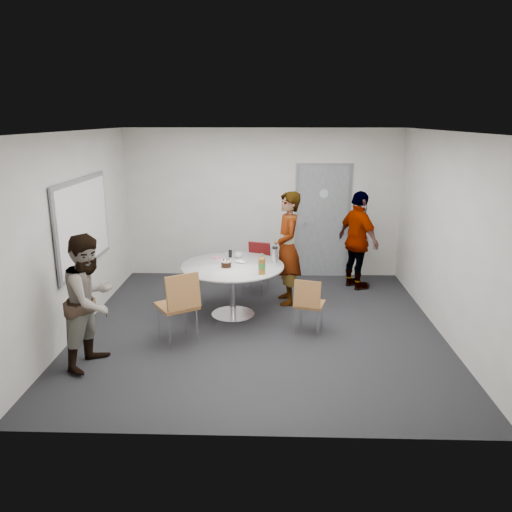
{
  "coord_description": "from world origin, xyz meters",
  "views": [
    {
      "loc": [
        0.15,
        -6.53,
        2.87
      ],
      "look_at": [
        -0.06,
        0.25,
        0.98
      ],
      "focal_mm": 35.0,
      "sensor_mm": 36.0,
      "label": 1
    }
  ],
  "objects_px": {
    "whiteboard": "(83,223)",
    "chair_near_right": "(309,301)",
    "table": "(234,272)",
    "chair_near_left": "(180,301)",
    "door": "(323,222)",
    "person_main": "(287,248)",
    "person_left": "(91,301)",
    "chair_far": "(257,262)",
    "person_right": "(358,241)"
  },
  "relations": [
    {
      "from": "chair_near_right",
      "to": "person_right",
      "type": "bearing_deg",
      "value": 79.75
    },
    {
      "from": "door",
      "to": "person_left",
      "type": "xyz_separation_m",
      "value": [
        -3.05,
        -3.6,
        -0.22
      ]
    },
    {
      "from": "person_left",
      "to": "whiteboard",
      "type": "bearing_deg",
      "value": 36.84
    },
    {
      "from": "whiteboard",
      "to": "chair_near_right",
      "type": "xyz_separation_m",
      "value": [
        3.13,
        -0.38,
        -0.97
      ]
    },
    {
      "from": "door",
      "to": "person_right",
      "type": "relative_size",
      "value": 1.25
    },
    {
      "from": "chair_far",
      "to": "person_main",
      "type": "height_order",
      "value": "person_main"
    },
    {
      "from": "person_right",
      "to": "person_left",
      "type": "bearing_deg",
      "value": 100.67
    },
    {
      "from": "door",
      "to": "person_main",
      "type": "height_order",
      "value": "door"
    },
    {
      "from": "chair_near_right",
      "to": "person_main",
      "type": "height_order",
      "value": "person_main"
    },
    {
      "from": "chair_far",
      "to": "person_left",
      "type": "xyz_separation_m",
      "value": [
        -1.88,
        -2.67,
        0.29
      ]
    },
    {
      "from": "person_right",
      "to": "table",
      "type": "bearing_deg",
      "value": 95.1
    },
    {
      "from": "whiteboard",
      "to": "chair_near_right",
      "type": "bearing_deg",
      "value": -6.93
    },
    {
      "from": "table",
      "to": "chair_near_right",
      "type": "distance_m",
      "value": 1.24
    },
    {
      "from": "door",
      "to": "table",
      "type": "xyz_separation_m",
      "value": [
        -1.48,
        -2.04,
        -0.35
      ]
    },
    {
      "from": "table",
      "to": "chair_near_right",
      "type": "height_order",
      "value": "table"
    },
    {
      "from": "whiteboard",
      "to": "table",
      "type": "relative_size",
      "value": 1.26
    },
    {
      "from": "whiteboard",
      "to": "chair_near_right",
      "type": "distance_m",
      "value": 3.3
    },
    {
      "from": "whiteboard",
      "to": "table",
      "type": "xyz_separation_m",
      "value": [
        2.08,
        0.24,
        -0.77
      ]
    },
    {
      "from": "chair_near_right",
      "to": "chair_far",
      "type": "xyz_separation_m",
      "value": [
        -0.74,
        1.73,
        0.03
      ]
    },
    {
      "from": "chair_near_left",
      "to": "person_left",
      "type": "distance_m",
      "value": 1.11
    },
    {
      "from": "door",
      "to": "whiteboard",
      "type": "xyz_separation_m",
      "value": [
        -3.56,
        -2.28,
        0.42
      ]
    },
    {
      "from": "table",
      "to": "person_left",
      "type": "bearing_deg",
      "value": -135.0
    },
    {
      "from": "whiteboard",
      "to": "person_main",
      "type": "relative_size",
      "value": 1.06
    },
    {
      "from": "door",
      "to": "person_left",
      "type": "relative_size",
      "value": 1.32
    },
    {
      "from": "chair_near_right",
      "to": "person_main",
      "type": "bearing_deg",
      "value": 118.13
    },
    {
      "from": "chair_near_left",
      "to": "person_main",
      "type": "distance_m",
      "value": 2.16
    },
    {
      "from": "table",
      "to": "person_main",
      "type": "height_order",
      "value": "person_main"
    },
    {
      "from": "chair_far",
      "to": "whiteboard",
      "type": "bearing_deg",
      "value": 48.09
    },
    {
      "from": "chair_near_right",
      "to": "person_main",
      "type": "distance_m",
      "value": 1.31
    },
    {
      "from": "chair_far",
      "to": "person_main",
      "type": "relative_size",
      "value": 0.47
    },
    {
      "from": "chair_near_right",
      "to": "person_right",
      "type": "distance_m",
      "value": 2.21
    },
    {
      "from": "person_main",
      "to": "person_right",
      "type": "distance_m",
      "value": 1.44
    },
    {
      "from": "door",
      "to": "person_main",
      "type": "relative_size",
      "value": 1.19
    },
    {
      "from": "whiteboard",
      "to": "person_right",
      "type": "xyz_separation_m",
      "value": [
        4.1,
        1.58,
        -0.6
      ]
    },
    {
      "from": "door",
      "to": "table",
      "type": "bearing_deg",
      "value": -126.04
    },
    {
      "from": "chair_near_right",
      "to": "person_main",
      "type": "xyz_separation_m",
      "value": [
        -0.26,
        1.21,
        0.41
      ]
    },
    {
      "from": "chair_near_left",
      "to": "person_main",
      "type": "xyz_separation_m",
      "value": [
        1.42,
        1.59,
        0.29
      ]
    },
    {
      "from": "table",
      "to": "chair_near_right",
      "type": "bearing_deg",
      "value": -30.72
    },
    {
      "from": "table",
      "to": "person_left",
      "type": "height_order",
      "value": "person_left"
    },
    {
      "from": "person_main",
      "to": "person_left",
      "type": "xyz_separation_m",
      "value": [
        -2.36,
        -2.15,
        -0.09
      ]
    },
    {
      "from": "chair_near_left",
      "to": "chair_near_right",
      "type": "relative_size",
      "value": 1.24
    },
    {
      "from": "chair_near_right",
      "to": "person_main",
      "type": "relative_size",
      "value": 0.44
    },
    {
      "from": "person_left",
      "to": "door",
      "type": "bearing_deg",
      "value": -24.5
    },
    {
      "from": "chair_far",
      "to": "person_right",
      "type": "distance_m",
      "value": 1.76
    },
    {
      "from": "chair_far",
      "to": "table",
      "type": "bearing_deg",
      "value": 92.93
    },
    {
      "from": "whiteboard",
      "to": "person_left",
      "type": "height_order",
      "value": "whiteboard"
    },
    {
      "from": "chair_near_left",
      "to": "person_left",
      "type": "relative_size",
      "value": 0.61
    },
    {
      "from": "chair_near_left",
      "to": "person_main",
      "type": "relative_size",
      "value": 0.55
    },
    {
      "from": "chair_near_left",
      "to": "door",
      "type": "bearing_deg",
      "value": 21.9
    },
    {
      "from": "door",
      "to": "chair_near_right",
      "type": "xyz_separation_m",
      "value": [
        -0.43,
        -2.66,
        -0.55
      ]
    }
  ]
}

